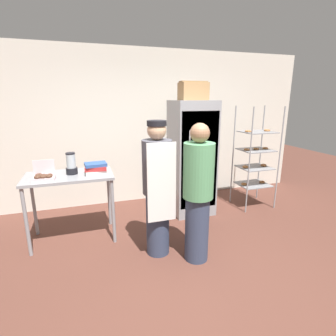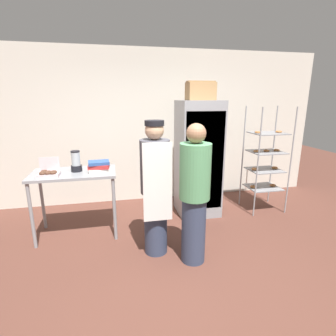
# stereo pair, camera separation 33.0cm
# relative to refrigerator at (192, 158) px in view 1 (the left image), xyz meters

# --- Properties ---
(ground_plane) EXTENTS (14.00, 14.00, 0.00)m
(ground_plane) POSITION_rel_refrigerator_xyz_m (-0.63, -1.58, -0.93)
(ground_plane) COLOR brown
(back_wall) EXTENTS (6.40, 0.12, 2.73)m
(back_wall) POSITION_rel_refrigerator_xyz_m (-0.63, 0.85, 0.44)
(back_wall) COLOR silver
(back_wall) RESTS_ON ground_plane
(refrigerator) EXTENTS (0.66, 0.68, 1.86)m
(refrigerator) POSITION_rel_refrigerator_xyz_m (0.00, 0.00, 0.00)
(refrigerator) COLOR gray
(refrigerator) RESTS_ON ground_plane
(baking_rack) EXTENTS (0.61, 0.53, 1.76)m
(baking_rack) POSITION_rel_refrigerator_xyz_m (1.16, -0.11, -0.06)
(baking_rack) COLOR #93969B
(baking_rack) RESTS_ON ground_plane
(prep_counter) EXTENTS (1.11, 0.63, 0.92)m
(prep_counter) POSITION_rel_refrigerator_xyz_m (-1.89, -0.36, -0.12)
(prep_counter) COLOR gray
(prep_counter) RESTS_ON ground_plane
(donut_box) EXTENTS (0.25, 0.20, 0.24)m
(donut_box) POSITION_rel_refrigerator_xyz_m (-2.17, -0.54, 0.04)
(donut_box) COLOR silver
(donut_box) RESTS_ON prep_counter
(blender_pitcher) EXTENTS (0.15, 0.15, 0.29)m
(blender_pitcher) POSITION_rel_refrigerator_xyz_m (-1.85, -0.34, 0.12)
(blender_pitcher) COLOR black
(blender_pitcher) RESTS_ON prep_counter
(binder_stack) EXTENTS (0.29, 0.22, 0.15)m
(binder_stack) POSITION_rel_refrigerator_xyz_m (-1.55, -0.44, 0.07)
(binder_stack) COLOR silver
(binder_stack) RESTS_ON prep_counter
(cardboard_storage_box) EXTENTS (0.44, 0.28, 0.29)m
(cardboard_storage_box) POSITION_rel_refrigerator_xyz_m (0.03, 0.07, 1.07)
(cardboard_storage_box) COLOR #A87F51
(cardboard_storage_box) RESTS_ON refrigerator
(person_baker) EXTENTS (0.35, 0.37, 1.65)m
(person_baker) POSITION_rel_refrigerator_xyz_m (-0.88, -1.06, -0.07)
(person_baker) COLOR #333D56
(person_baker) RESTS_ON ground_plane
(person_customer) EXTENTS (0.35, 0.35, 1.64)m
(person_customer) POSITION_rel_refrigerator_xyz_m (-0.48, -1.32, -0.09)
(person_customer) COLOR #333D56
(person_customer) RESTS_ON ground_plane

